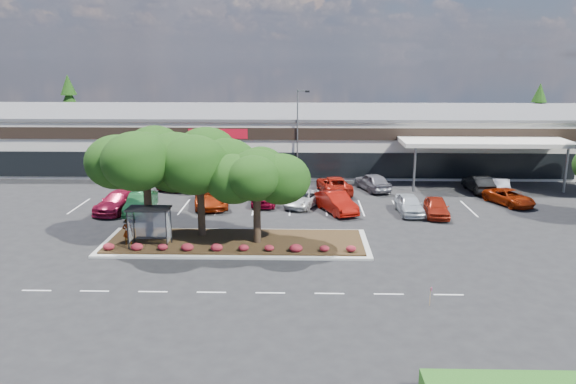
{
  "coord_description": "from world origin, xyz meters",
  "views": [
    {
      "loc": [
        2.46,
        -32.14,
        12.54
      ],
      "look_at": [
        1.45,
        8.38,
        2.6
      ],
      "focal_mm": 35.0,
      "sensor_mm": 36.0,
      "label": 1
    }
  ],
  "objects_px": {
    "light_pole": "(298,141)",
    "car_0": "(141,203)",
    "survey_stake": "(431,294)",
    "car_1": "(119,201)"
  },
  "relations": [
    {
      "from": "survey_stake",
      "to": "car_1",
      "type": "xyz_separation_m",
      "value": [
        -21.68,
        17.41,
        0.16
      ]
    },
    {
      "from": "survey_stake",
      "to": "car_0",
      "type": "distance_m",
      "value": 25.87
    },
    {
      "from": "light_pole",
      "to": "survey_stake",
      "type": "relative_size",
      "value": 9.22
    },
    {
      "from": "car_0",
      "to": "car_1",
      "type": "relative_size",
      "value": 0.91
    },
    {
      "from": "survey_stake",
      "to": "car_1",
      "type": "distance_m",
      "value": 27.81
    },
    {
      "from": "light_pole",
      "to": "car_0",
      "type": "bearing_deg",
      "value": -136.02
    },
    {
      "from": "car_1",
      "to": "light_pole",
      "type": "bearing_deg",
      "value": 50.17
    },
    {
      "from": "light_pole",
      "to": "car_1",
      "type": "relative_size",
      "value": 1.65
    },
    {
      "from": "survey_stake",
      "to": "car_1",
      "type": "height_order",
      "value": "car_1"
    },
    {
      "from": "light_pole",
      "to": "car_0",
      "type": "xyz_separation_m",
      "value": [
        -12.7,
        -12.26,
        -3.24
      ]
    }
  ]
}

